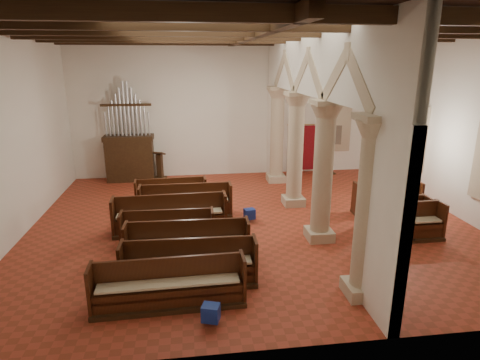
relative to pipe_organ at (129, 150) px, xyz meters
name	(u,v)px	position (x,y,z in m)	size (l,w,h in m)	color
floor	(251,222)	(4.50, -5.50, -1.37)	(14.00, 14.00, 0.00)	#9A3521
ceiling	(253,27)	(4.50, -5.50, 4.63)	(14.00, 14.00, 0.00)	black
wall_back	(231,109)	(4.50, 0.50, 1.63)	(14.00, 0.02, 6.00)	white
wall_front	(310,193)	(4.50, -11.50, 1.63)	(14.00, 0.02, 6.00)	white
wall_left	(9,137)	(-2.50, -5.50, 1.63)	(0.02, 12.00, 6.00)	white
wall_right	(463,127)	(11.50, -5.50, 1.63)	(0.02, 12.00, 6.00)	white
ceiling_beams	(253,34)	(4.50, -5.50, 4.45)	(13.80, 11.80, 0.30)	#362311
arcade	(310,112)	(6.30, -5.50, 2.19)	(0.90, 11.90, 6.00)	#BEAB8D
window_right_b	(417,137)	(11.48, -3.00, 0.83)	(0.03, 1.00, 2.20)	#2B614D
window_back	(337,125)	(9.50, 0.48, 0.83)	(1.00, 0.03, 2.20)	#2B614D
pipe_organ	(129,150)	(0.00, 0.00, 0.00)	(2.10, 0.85, 4.40)	#362311
lectern	(160,167)	(1.25, -0.01, -0.83)	(0.64, 0.67, 1.30)	#372111
dossal_curtain	(305,148)	(8.00, 0.42, -0.21)	(1.80, 0.07, 2.17)	maroon
processional_banner	(334,157)	(9.20, -0.14, -0.56)	(0.54, 0.68, 2.46)	#362311
hymnal_box_a	(211,313)	(2.88, -10.63, -1.10)	(0.34, 0.28, 0.34)	#16319B
hymnal_box_b	(211,246)	(3.07, -7.54, -1.13)	(0.28, 0.22, 0.28)	navy
hymnal_box_c	(250,214)	(4.46, -5.41, -1.10)	(0.34, 0.27, 0.34)	navy
tube_heater_a	(185,282)	(2.35, -9.20, -1.21)	(0.09, 0.09, 0.90)	white
tube_heater_b	(210,265)	(2.97, -8.49, -1.21)	(0.10, 0.10, 1.05)	white
nave_pew_0	(169,291)	(2.04, -9.87, -1.02)	(3.26, 0.80, 1.06)	#362311
nave_pew_1	(190,270)	(2.48, -9.04, -1.01)	(3.17, 0.82, 1.10)	#362311
nave_pew_2	(188,249)	(2.44, -7.90, -1.01)	(3.22, 0.81, 1.10)	#362311
nave_pew_3	(168,234)	(1.88, -6.84, -1.03)	(2.64, 0.73, 1.02)	#362311
nave_pew_4	(171,220)	(1.93, -5.89, -0.99)	(3.46, 0.88, 1.15)	#362311
nave_pew_5	(186,206)	(2.40, -4.69, -1.00)	(3.08, 0.75, 1.12)	#362311
nave_pew_6	(171,197)	(1.87, -3.59, -1.03)	(2.57, 0.84, 1.02)	#362311
aisle_pew_0	(408,227)	(8.91, -7.31, -1.00)	(2.01, 0.74, 1.09)	#362311
aisle_pew_1	(394,218)	(8.85, -6.59, -1.02)	(2.09, 0.80, 1.05)	#362311
aisle_pew_2	(386,204)	(9.22, -5.34, -0.99)	(2.27, 0.79, 1.13)	#362311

